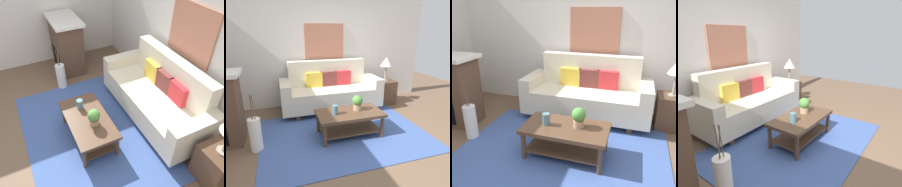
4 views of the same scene
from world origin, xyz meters
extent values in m
plane|color=brown|center=(0.00, 0.00, 0.00)|extent=(9.25, 9.25, 0.00)
cube|color=silver|center=(0.00, 2.22, 1.35)|extent=(5.25, 0.10, 2.70)
cube|color=#3D5693|center=(0.00, 0.50, 0.01)|extent=(2.80, 1.99, 0.01)
cube|color=beige|center=(0.07, 1.62, 0.32)|extent=(1.75, 0.84, 0.40)
cube|color=beige|center=(0.07, 1.94, 0.80)|extent=(1.75, 0.20, 0.56)
cube|color=beige|center=(-0.90, 1.62, 0.42)|extent=(0.20, 0.84, 0.60)
cube|color=beige|center=(1.05, 1.62, 0.42)|extent=(0.20, 0.84, 0.60)
cube|color=#513826|center=(-0.70, 1.62, 0.06)|extent=(0.08, 0.74, 0.12)
cube|color=#513826|center=(0.85, 1.62, 0.06)|extent=(0.08, 0.74, 0.12)
cube|color=gold|center=(-0.26, 1.81, 0.68)|extent=(0.37, 0.14, 0.32)
cube|color=brown|center=(0.07, 1.81, 0.68)|extent=(0.36, 0.13, 0.32)
cube|color=red|center=(0.41, 1.81, 0.68)|extent=(0.36, 0.13, 0.32)
cube|color=#513826|center=(0.07, 0.46, 0.41)|extent=(1.10, 0.60, 0.05)
cube|color=#513826|center=(0.07, 0.46, 0.12)|extent=(0.98, 0.50, 0.02)
cylinder|color=#513826|center=(-0.42, 0.21, 0.19)|extent=(0.06, 0.06, 0.38)
cylinder|color=#513826|center=(0.56, 0.21, 0.19)|extent=(0.06, 0.06, 0.38)
cylinder|color=#513826|center=(-0.42, 0.71, 0.19)|extent=(0.06, 0.06, 0.38)
cylinder|color=#513826|center=(0.56, 0.71, 0.19)|extent=(0.06, 0.06, 0.38)
cylinder|color=slate|center=(-0.19, 0.43, 0.51)|extent=(0.10, 0.10, 0.15)
cylinder|color=tan|center=(0.23, 0.50, 0.48)|extent=(0.14, 0.14, 0.10)
sphere|color=#4C8738|center=(0.23, 0.50, 0.60)|extent=(0.18, 0.18, 0.18)
cube|color=#513826|center=(1.45, 1.69, 0.28)|extent=(0.44, 0.44, 0.56)
cylinder|color=gray|center=(1.45, 1.69, 0.57)|extent=(0.16, 0.16, 0.02)
cylinder|color=gray|center=(1.45, 1.69, 0.74)|extent=(0.05, 0.05, 0.35)
cone|color=beige|center=(1.45, 1.69, 1.02)|extent=(0.28, 0.28, 0.22)
cylinder|color=white|center=(-1.42, 0.46, 0.26)|extent=(0.18, 0.18, 0.51)
cylinder|color=brown|center=(-1.40, 0.46, 0.69)|extent=(0.02, 0.03, 0.36)
cylinder|color=brown|center=(-1.43, 0.47, 0.69)|extent=(0.01, 0.04, 0.36)
cylinder|color=brown|center=(-1.43, 0.44, 0.69)|extent=(0.04, 0.03, 0.36)
cube|color=#B77056|center=(0.07, 2.15, 1.45)|extent=(0.90, 0.03, 0.82)
camera|label=1|loc=(2.38, -0.26, 2.84)|focal=36.30mm
camera|label=2|loc=(-1.04, -2.42, 1.77)|focal=31.99mm
camera|label=3|loc=(0.84, -2.02, 1.87)|focal=36.74mm
camera|label=4|loc=(-2.38, -1.09, 1.71)|focal=31.23mm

